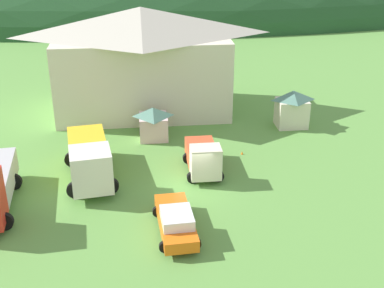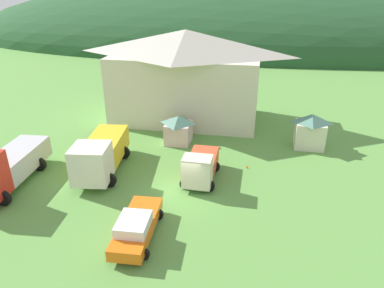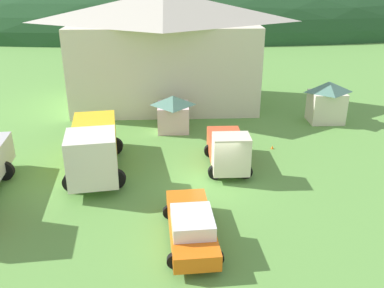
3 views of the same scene
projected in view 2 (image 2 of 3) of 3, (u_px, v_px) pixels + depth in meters
The scene contains 10 objects.
ground_plane at pixel (183, 194), 25.00m from camera, with size 200.00×200.00×0.00m, color #5B9342.
forested_hill_backdrop at pixel (244, 41), 89.28m from camera, with size 148.07×60.00×29.08m, color #234C28.
depot_building at pixel (186, 75), 36.81m from camera, with size 16.17×8.97×9.38m.
play_shed_cream at pixel (310, 130), 31.34m from camera, with size 2.74×2.20×3.19m.
play_shed_pink at pixel (178, 129), 32.48m from camera, with size 2.42×2.61×2.59m.
crane_truck_red at pixel (2, 167), 25.00m from camera, with size 3.71×8.18×3.61m.
heavy_rig_striped at pixel (100, 154), 27.11m from camera, with size 3.96×7.88×3.20m.
light_truck_cream at pixel (200, 166), 26.13m from camera, with size 2.54×4.93×2.59m.
service_pickup_orange at pixel (136, 226), 20.33m from camera, with size 2.53×5.40×1.66m.
traffic_cone_near_pickup at pixel (247, 168), 28.46m from camera, with size 0.36×0.36×0.45m, color orange.
Camera 2 is at (4.70, -20.74, 13.62)m, focal length 33.04 mm.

